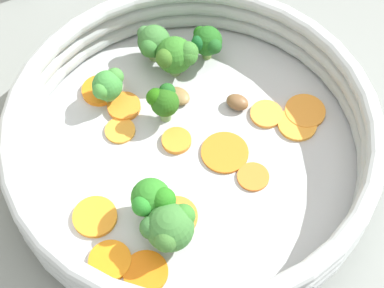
{
  "coord_description": "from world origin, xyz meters",
  "views": [
    {
      "loc": [
        0.32,
        0.07,
        0.55
      ],
      "look_at": [
        0.0,
        0.0,
        0.03
      ],
      "focal_mm": 60.0,
      "sensor_mm": 36.0,
      "label": 1
    }
  ],
  "objects_px": {
    "carrot_slice_0": "(225,152)",
    "broccoli_floret_1": "(152,199)",
    "skillet": "(192,155)",
    "carrot_slice_12": "(120,130)",
    "carrot_slice_7": "(297,124)",
    "carrot_slice_10": "(110,261)",
    "carrot_slice_2": "(305,111)",
    "broccoli_floret_3": "(177,55)",
    "broccoli_floret_4": "(206,41)",
    "carrot_slice_4": "(100,90)",
    "carrot_slice_5": "(266,114)",
    "broccoli_floret_0": "(163,100)",
    "broccoli_floret_6": "(108,86)",
    "broccoli_floret_5": "(153,42)",
    "carrot_slice_8": "(95,217)",
    "mushroom_piece_1": "(237,102)",
    "carrot_slice_9": "(146,272)",
    "mushroom_piece_0": "(178,96)",
    "carrot_slice_1": "(253,177)",
    "broccoli_floret_2": "(168,227)",
    "carrot_slice_11": "(124,106)",
    "carrot_slice_3": "(177,141)",
    "carrot_slice_6": "(178,217)"
  },
  "relations": [
    {
      "from": "carrot_slice_1",
      "to": "broccoli_floret_6",
      "type": "relative_size",
      "value": 0.78
    },
    {
      "from": "carrot_slice_3",
      "to": "carrot_slice_10",
      "type": "relative_size",
      "value": 0.77
    },
    {
      "from": "broccoli_floret_3",
      "to": "mushroom_piece_1",
      "type": "distance_m",
      "value": 0.08
    },
    {
      "from": "carrot_slice_7",
      "to": "carrot_slice_12",
      "type": "relative_size",
      "value": 1.29
    },
    {
      "from": "mushroom_piece_1",
      "to": "mushroom_piece_0",
      "type": "bearing_deg",
      "value": -87.25
    },
    {
      "from": "carrot_slice_6",
      "to": "carrot_slice_10",
      "type": "xyz_separation_m",
      "value": [
        0.05,
        -0.05,
        -0.0
      ]
    },
    {
      "from": "carrot_slice_0",
      "to": "carrot_slice_7",
      "type": "height_order",
      "value": "same"
    },
    {
      "from": "carrot_slice_10",
      "to": "broccoli_floret_6",
      "type": "bearing_deg",
      "value": -164.34
    },
    {
      "from": "carrot_slice_3",
      "to": "carrot_slice_6",
      "type": "relative_size",
      "value": 0.73
    },
    {
      "from": "carrot_slice_7",
      "to": "carrot_slice_4",
      "type": "bearing_deg",
      "value": -89.83
    },
    {
      "from": "carrot_slice_11",
      "to": "mushroom_piece_0",
      "type": "height_order",
      "value": "mushroom_piece_0"
    },
    {
      "from": "carrot_slice_10",
      "to": "carrot_slice_5",
      "type": "bearing_deg",
      "value": 148.64
    },
    {
      "from": "carrot_slice_11",
      "to": "mushroom_piece_0",
      "type": "bearing_deg",
      "value": 114.08
    },
    {
      "from": "broccoli_floret_1",
      "to": "skillet",
      "type": "bearing_deg",
      "value": 164.21
    },
    {
      "from": "broccoli_floret_4",
      "to": "carrot_slice_8",
      "type": "bearing_deg",
      "value": -16.83
    },
    {
      "from": "broccoli_floret_0",
      "to": "broccoli_floret_6",
      "type": "xyz_separation_m",
      "value": [
        -0.01,
        -0.06,
        -0.0
      ]
    },
    {
      "from": "skillet",
      "to": "carrot_slice_4",
      "type": "bearing_deg",
      "value": -115.57
    },
    {
      "from": "skillet",
      "to": "carrot_slice_12",
      "type": "relative_size",
      "value": 11.07
    },
    {
      "from": "carrot_slice_9",
      "to": "mushroom_piece_1",
      "type": "bearing_deg",
      "value": 166.0
    },
    {
      "from": "skillet",
      "to": "carrot_slice_10",
      "type": "height_order",
      "value": "carrot_slice_10"
    },
    {
      "from": "carrot_slice_5",
      "to": "broccoli_floret_5",
      "type": "bearing_deg",
      "value": -110.76
    },
    {
      "from": "carrot_slice_2",
      "to": "broccoli_floret_3",
      "type": "bearing_deg",
      "value": -99.41
    },
    {
      "from": "carrot_slice_4",
      "to": "broccoli_floret_2",
      "type": "xyz_separation_m",
      "value": [
        0.15,
        0.11,
        0.02
      ]
    },
    {
      "from": "carrot_slice_1",
      "to": "carrot_slice_11",
      "type": "distance_m",
      "value": 0.15
    },
    {
      "from": "carrot_slice_8",
      "to": "mushroom_piece_1",
      "type": "distance_m",
      "value": 0.19
    },
    {
      "from": "carrot_slice_0",
      "to": "broccoli_floret_1",
      "type": "relative_size",
      "value": 0.99
    },
    {
      "from": "carrot_slice_7",
      "to": "carrot_slice_10",
      "type": "xyz_separation_m",
      "value": [
        0.18,
        -0.15,
        0.0
      ]
    },
    {
      "from": "carrot_slice_10",
      "to": "broccoli_floret_4",
      "type": "distance_m",
      "value": 0.25
    },
    {
      "from": "carrot_slice_1",
      "to": "broccoli_floret_4",
      "type": "xyz_separation_m",
      "value": [
        -0.14,
        -0.07,
        0.02
      ]
    },
    {
      "from": "carrot_slice_0",
      "to": "carrot_slice_12",
      "type": "distance_m",
      "value": 0.11
    },
    {
      "from": "carrot_slice_10",
      "to": "mushroom_piece_1",
      "type": "distance_m",
      "value": 0.21
    },
    {
      "from": "carrot_slice_11",
      "to": "broccoli_floret_2",
      "type": "distance_m",
      "value": 0.16
    },
    {
      "from": "carrot_slice_0",
      "to": "carrot_slice_11",
      "type": "relative_size",
      "value": 1.37
    },
    {
      "from": "carrot_slice_0",
      "to": "carrot_slice_3",
      "type": "distance_m",
      "value": 0.05
    },
    {
      "from": "carrot_slice_6",
      "to": "carrot_slice_8",
      "type": "xyz_separation_m",
      "value": [
        0.02,
        -0.08,
        -0.0
      ]
    },
    {
      "from": "carrot_slice_10",
      "to": "carrot_slice_9",
      "type": "bearing_deg",
      "value": 83.51
    },
    {
      "from": "carrot_slice_0",
      "to": "carrot_slice_12",
      "type": "height_order",
      "value": "same"
    },
    {
      "from": "skillet",
      "to": "broccoli_floret_3",
      "type": "distance_m",
      "value": 0.11
    },
    {
      "from": "mushroom_piece_1",
      "to": "broccoli_floret_1",
      "type": "bearing_deg",
      "value": -21.79
    },
    {
      "from": "broccoli_floret_1",
      "to": "broccoli_floret_5",
      "type": "relative_size",
      "value": 1.08
    },
    {
      "from": "carrot_slice_0",
      "to": "carrot_slice_2",
      "type": "height_order",
      "value": "carrot_slice_2"
    },
    {
      "from": "carrot_slice_8",
      "to": "carrot_slice_2",
      "type": "bearing_deg",
      "value": 131.86
    },
    {
      "from": "carrot_slice_4",
      "to": "carrot_slice_5",
      "type": "distance_m",
      "value": 0.18
    },
    {
      "from": "carrot_slice_1",
      "to": "carrot_slice_12",
      "type": "xyz_separation_m",
      "value": [
        -0.03,
        -0.14,
        0.0
      ]
    },
    {
      "from": "carrot_slice_0",
      "to": "carrot_slice_7",
      "type": "xyz_separation_m",
      "value": [
        -0.05,
        0.07,
        0.0
      ]
    },
    {
      "from": "broccoli_floret_2",
      "to": "broccoli_floret_4",
      "type": "bearing_deg",
      "value": -177.7
    },
    {
      "from": "carrot_slice_12",
      "to": "broccoli_floret_0",
      "type": "xyz_separation_m",
      "value": [
        -0.03,
        0.04,
        0.03
      ]
    },
    {
      "from": "skillet",
      "to": "broccoli_floret_5",
      "type": "xyz_separation_m",
      "value": [
        -0.11,
        -0.07,
        0.03
      ]
    },
    {
      "from": "carrot_slice_1",
      "to": "carrot_slice_11",
      "type": "height_order",
      "value": "carrot_slice_11"
    },
    {
      "from": "carrot_slice_0",
      "to": "carrot_slice_1",
      "type": "relative_size",
      "value": 1.52
    }
  ]
}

